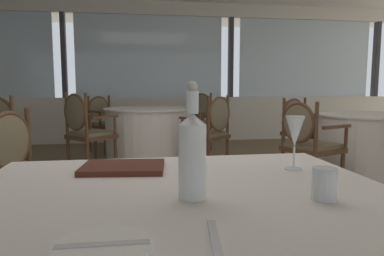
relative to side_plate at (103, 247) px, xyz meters
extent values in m
plane|color=#756047|center=(0.35, 1.89, -0.76)|extent=(14.88, 14.88, 0.00)
cube|color=silver|center=(0.35, 6.18, -0.33)|extent=(9.95, 0.12, 0.85)
cube|color=silver|center=(0.35, 6.18, 1.74)|extent=(9.95, 0.12, 0.25)
cube|color=silver|center=(0.35, 6.20, 0.85)|extent=(2.74, 0.02, 1.52)
cube|color=#333338|center=(-1.21, 6.18, 0.85)|extent=(0.08, 0.14, 1.52)
cube|color=silver|center=(3.46, 6.20, 0.85)|extent=(2.74, 0.02, 1.52)
cube|color=#333338|center=(1.91, 6.18, 0.85)|extent=(0.08, 0.14, 1.52)
cube|color=#333338|center=(5.02, 6.18, 0.85)|extent=(0.08, 0.14, 1.52)
cube|color=white|center=(0.20, 0.36, -0.02)|extent=(1.27, 1.01, 0.02)
cylinder|color=white|center=(0.00, 0.00, 0.00)|extent=(0.19, 0.19, 0.01)
cube|color=silver|center=(0.00, 0.00, 0.01)|extent=(0.18, 0.02, 0.00)
cube|color=silver|center=(0.22, 0.00, 0.00)|extent=(0.04, 0.20, 0.00)
cylinder|color=white|center=(0.22, 0.28, 0.10)|extent=(0.08, 0.08, 0.20)
cone|color=white|center=(0.22, 0.28, 0.21)|extent=(0.08, 0.08, 0.03)
cylinder|color=white|center=(0.22, 0.28, 0.26)|extent=(0.03, 0.03, 0.06)
sphere|color=silver|center=(0.22, 0.28, 0.30)|extent=(0.03, 0.03, 0.03)
cylinder|color=white|center=(0.64, 0.56, 0.00)|extent=(0.06, 0.06, 0.00)
cylinder|color=white|center=(0.64, 0.56, 0.04)|extent=(0.01, 0.01, 0.08)
cone|color=white|center=(0.64, 0.56, 0.14)|extent=(0.07, 0.07, 0.11)
cylinder|color=white|center=(0.57, 0.21, 0.04)|extent=(0.07, 0.07, 0.09)
cube|color=#512319|center=(0.02, 0.65, 0.01)|extent=(0.32, 0.24, 0.02)
cylinder|color=white|center=(0.26, 4.42, -0.02)|extent=(1.29, 1.29, 0.02)
cylinder|color=white|center=(0.26, 4.42, -0.39)|extent=(1.25, 1.25, 0.73)
cube|color=brown|center=(1.00, 5.08, -0.33)|extent=(0.65, 0.65, 0.05)
cube|color=#75664C|center=(1.00, 5.08, -0.28)|extent=(0.60, 0.60, 0.04)
cylinder|color=brown|center=(0.98, 4.80, -0.55)|extent=(0.04, 0.04, 0.41)
cylinder|color=brown|center=(0.72, 5.10, -0.55)|extent=(0.04, 0.04, 0.41)
cylinder|color=brown|center=(1.28, 5.07, -0.55)|extent=(0.04, 0.04, 0.41)
cylinder|color=brown|center=(1.01, 5.36, -0.55)|extent=(0.04, 0.04, 0.41)
cylinder|color=brown|center=(1.28, 5.07, -0.05)|extent=(0.04, 0.04, 0.50)
cylinder|color=brown|center=(1.01, 5.36, -0.05)|extent=(0.04, 0.04, 0.50)
ellipsoid|color=#75664C|center=(1.16, 5.22, -0.03)|extent=(0.30, 0.32, 0.42)
torus|color=brown|center=(1.16, 5.22, -0.03)|extent=(0.31, 0.34, 0.43)
cube|color=brown|center=(1.15, 4.88, -0.08)|extent=(0.30, 0.27, 0.03)
cylinder|color=brown|center=(1.04, 4.79, -0.19)|extent=(0.03, 0.03, 0.22)
cube|color=brown|center=(0.82, 5.25, -0.08)|extent=(0.30, 0.27, 0.03)
cylinder|color=brown|center=(0.71, 5.16, -0.19)|extent=(0.03, 0.03, 0.22)
cube|color=brown|center=(-0.40, 5.16, -0.33)|extent=(0.65, 0.65, 0.05)
cube|color=#75664C|center=(-0.40, 5.16, -0.29)|extent=(0.60, 0.60, 0.04)
cylinder|color=brown|center=(-0.11, 5.14, -0.56)|extent=(0.04, 0.04, 0.40)
cylinder|color=brown|center=(-0.41, 4.88, -0.56)|extent=(0.04, 0.04, 0.40)
cylinder|color=brown|center=(-0.38, 5.44, -0.56)|extent=(0.04, 0.04, 0.40)
cylinder|color=brown|center=(-0.68, 5.18, -0.56)|extent=(0.04, 0.04, 0.40)
cylinder|color=brown|center=(-0.38, 5.44, -0.08)|extent=(0.04, 0.04, 0.46)
cylinder|color=brown|center=(-0.68, 5.18, -0.08)|extent=(0.04, 0.04, 0.46)
ellipsoid|color=#75664C|center=(-0.54, 5.32, -0.06)|extent=(0.32, 0.30, 0.38)
torus|color=brown|center=(-0.54, 5.32, -0.06)|extent=(0.32, 0.29, 0.40)
cube|color=brown|center=(-0.20, 5.31, -0.09)|extent=(0.27, 0.30, 0.03)
cylinder|color=brown|center=(-0.10, 5.21, -0.20)|extent=(0.03, 0.03, 0.22)
cube|color=brown|center=(-0.57, 4.98, -0.09)|extent=(0.27, 0.30, 0.03)
cylinder|color=brown|center=(-0.47, 4.87, -0.20)|extent=(0.03, 0.03, 0.22)
cube|color=brown|center=(-0.47, 3.77, -0.30)|extent=(0.65, 0.65, 0.05)
cube|color=#75664C|center=(-0.47, 3.77, -0.26)|extent=(0.60, 0.60, 0.04)
cylinder|color=brown|center=(-0.46, 4.05, -0.54)|extent=(0.04, 0.04, 0.43)
cylinder|color=brown|center=(-0.19, 3.75, -0.54)|extent=(0.04, 0.04, 0.43)
cylinder|color=brown|center=(-0.76, 3.78, -0.54)|extent=(0.04, 0.04, 0.43)
cylinder|color=brown|center=(-0.49, 3.49, -0.54)|extent=(0.04, 0.04, 0.43)
cylinder|color=brown|center=(-0.76, 3.78, -0.02)|extent=(0.04, 0.04, 0.51)
cylinder|color=brown|center=(-0.49, 3.49, -0.02)|extent=(0.04, 0.04, 0.51)
ellipsoid|color=#75664C|center=(-0.63, 3.62, 0.00)|extent=(0.30, 0.32, 0.43)
torus|color=brown|center=(-0.63, 3.62, 0.00)|extent=(0.32, 0.35, 0.44)
cube|color=brown|center=(-0.63, 3.97, -0.06)|extent=(0.30, 0.27, 0.03)
cylinder|color=brown|center=(-0.52, 4.06, -0.17)|extent=(0.03, 0.03, 0.22)
cube|color=brown|center=(-0.29, 3.59, -0.06)|extent=(0.30, 0.27, 0.03)
cylinder|color=brown|center=(-0.19, 3.69, -0.17)|extent=(0.03, 0.03, 0.22)
cube|color=brown|center=(0.92, 3.69, -0.33)|extent=(0.65, 0.65, 0.05)
cube|color=#75664C|center=(0.92, 3.69, -0.29)|extent=(0.60, 0.60, 0.04)
cylinder|color=brown|center=(0.64, 3.70, -0.56)|extent=(0.04, 0.04, 0.40)
cylinder|color=brown|center=(0.93, 3.97, -0.56)|extent=(0.04, 0.04, 0.40)
cylinder|color=brown|center=(0.90, 3.41, -0.56)|extent=(0.04, 0.04, 0.40)
cylinder|color=brown|center=(1.20, 3.67, -0.56)|extent=(0.04, 0.04, 0.40)
cylinder|color=brown|center=(0.90, 3.41, -0.06)|extent=(0.04, 0.04, 0.49)
cylinder|color=brown|center=(1.20, 3.67, -0.06)|extent=(0.04, 0.04, 0.49)
ellipsoid|color=#75664C|center=(1.06, 3.53, -0.03)|extent=(0.32, 0.30, 0.42)
torus|color=brown|center=(1.06, 3.53, -0.03)|extent=(0.34, 0.31, 0.43)
cube|color=brown|center=(0.72, 3.54, -0.08)|extent=(0.27, 0.30, 0.03)
cylinder|color=brown|center=(0.62, 3.64, -0.19)|extent=(0.03, 0.03, 0.22)
cube|color=brown|center=(1.09, 3.87, -0.08)|extent=(0.27, 0.30, 0.03)
cylinder|color=brown|center=(1.00, 3.98, -0.19)|extent=(0.03, 0.03, 0.22)
cylinder|color=white|center=(2.59, 2.91, -0.02)|extent=(1.06, 1.06, 0.02)
cylinder|color=white|center=(2.59, 2.91, -0.39)|extent=(1.02, 1.02, 0.73)
cylinder|color=brown|center=(3.14, 3.34, -0.56)|extent=(0.04, 0.04, 0.40)
cylinder|color=brown|center=(3.16, 3.40, -0.20)|extent=(0.03, 0.03, 0.22)
cube|color=brown|center=(2.27, 3.72, -0.33)|extent=(0.60, 0.60, 0.05)
cube|color=#75664C|center=(2.27, 3.72, -0.28)|extent=(0.55, 0.55, 0.04)
cylinder|color=brown|center=(2.53, 3.60, -0.56)|extent=(0.04, 0.04, 0.41)
cylinder|color=brown|center=(2.16, 3.45, -0.56)|extent=(0.04, 0.04, 0.41)
cylinder|color=brown|center=(2.38, 3.98, -0.56)|extent=(0.04, 0.04, 0.41)
cylinder|color=brown|center=(2.01, 3.83, -0.56)|extent=(0.04, 0.04, 0.41)
cylinder|color=brown|center=(2.38, 3.98, -0.08)|extent=(0.04, 0.04, 0.45)
cylinder|color=brown|center=(2.01, 3.83, -0.08)|extent=(0.04, 0.04, 0.45)
ellipsoid|color=#75664C|center=(2.19, 3.91, -0.06)|extent=(0.38, 0.19, 0.38)
torus|color=brown|center=(2.19, 3.91, -0.06)|extent=(0.37, 0.17, 0.39)
cube|color=brown|center=(2.51, 3.79, -0.08)|extent=(0.17, 0.35, 0.03)
cylinder|color=brown|center=(2.56, 3.66, -0.19)|extent=(0.03, 0.03, 0.22)
cube|color=brown|center=(2.05, 3.60, -0.08)|extent=(0.17, 0.35, 0.03)
cylinder|color=brown|center=(2.10, 3.47, -0.19)|extent=(0.03, 0.03, 0.22)
cube|color=brown|center=(1.79, 2.59, -0.32)|extent=(0.60, 0.60, 0.05)
cube|color=#75664C|center=(1.79, 2.59, -0.27)|extent=(0.55, 0.55, 0.04)
cylinder|color=brown|center=(1.90, 2.85, -0.55)|extent=(0.04, 0.04, 0.42)
cylinder|color=brown|center=(2.05, 2.48, -0.55)|extent=(0.04, 0.04, 0.42)
cylinder|color=brown|center=(1.53, 2.70, -0.55)|extent=(0.04, 0.04, 0.42)
cylinder|color=brown|center=(1.68, 2.33, -0.55)|extent=(0.04, 0.04, 0.42)
cylinder|color=brown|center=(1.53, 2.70, -0.07)|extent=(0.04, 0.04, 0.45)
cylinder|color=brown|center=(1.68, 2.33, -0.07)|extent=(0.04, 0.04, 0.45)
ellipsoid|color=#75664C|center=(1.59, 2.51, -0.04)|extent=(0.19, 0.38, 0.38)
torus|color=brown|center=(1.59, 2.51, -0.04)|extent=(0.18, 0.38, 0.40)
cube|color=brown|center=(1.71, 2.83, -0.07)|extent=(0.35, 0.17, 0.03)
cylinder|color=brown|center=(1.84, 2.88, -0.18)|extent=(0.03, 0.03, 0.22)
cube|color=brown|center=(1.90, 2.36, -0.07)|extent=(0.35, 0.17, 0.03)
cylinder|color=brown|center=(2.03, 2.41, -0.18)|extent=(0.03, 0.03, 0.22)
cylinder|color=brown|center=(-0.68, 1.96, -0.55)|extent=(0.04, 0.04, 0.42)
cylinder|color=brown|center=(-0.68, 1.96, -0.07)|extent=(0.04, 0.04, 0.44)
ellipsoid|color=#75664C|center=(-0.75, 1.77, -0.05)|extent=(0.20, 0.38, 0.37)
torus|color=brown|center=(-0.75, 1.77, -0.05)|extent=(0.18, 0.37, 0.39)
cube|color=brown|center=(-0.87, 2.09, -0.07)|extent=(0.35, 0.18, 0.03)
cylinder|color=brown|center=(-1.17, 3.17, -0.56)|extent=(0.04, 0.04, 0.40)
cylinder|color=brown|center=(-1.17, 3.17, -0.05)|extent=(0.04, 0.04, 0.52)
cube|color=brown|center=(-1.21, 2.95, -0.09)|extent=(0.18, 0.35, 0.03)
camera|label=1|loc=(0.07, -0.66, 0.30)|focal=33.34mm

